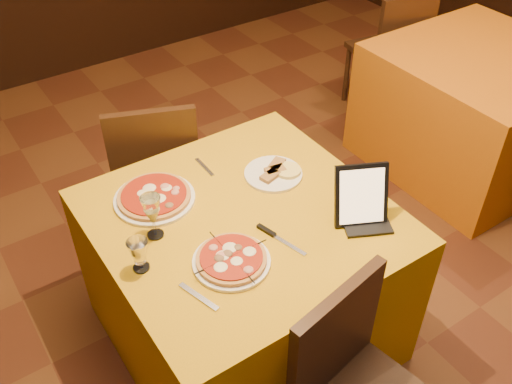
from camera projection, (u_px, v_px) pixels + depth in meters
floor at (368, 384)px, 2.51m from camera, size 6.00×7.00×0.01m
main_table at (244, 279)px, 2.48m from camera, size 1.10×1.10×0.75m
side_table at (474, 110)px, 3.53m from camera, size 1.10×1.10×0.75m
chair_main_far at (156, 167)px, 2.96m from camera, size 0.61×0.61×0.91m
chair_side_far at (385, 50)px, 3.99m from camera, size 0.47×0.47×0.91m
pizza_near at (231, 260)px, 2.03m from camera, size 0.28×0.28×0.03m
pizza_far at (154, 197)px, 2.29m from camera, size 0.33×0.33×0.03m
cutlet_dish at (273, 173)px, 2.42m from camera, size 0.25×0.25×0.03m
wine_glass at (153, 217)px, 2.09m from camera, size 0.10×0.10×0.19m
water_glass at (139, 255)px, 1.98m from camera, size 0.08×0.08×0.13m
tablet at (361, 195)px, 2.14m from camera, size 0.23×0.18×0.24m
knife at (284, 242)px, 2.12m from camera, size 0.07×0.20×0.01m
fork_near at (199, 297)px, 1.92m from camera, size 0.07×0.17×0.01m
fork_far at (204, 167)px, 2.47m from camera, size 0.02×0.14×0.01m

